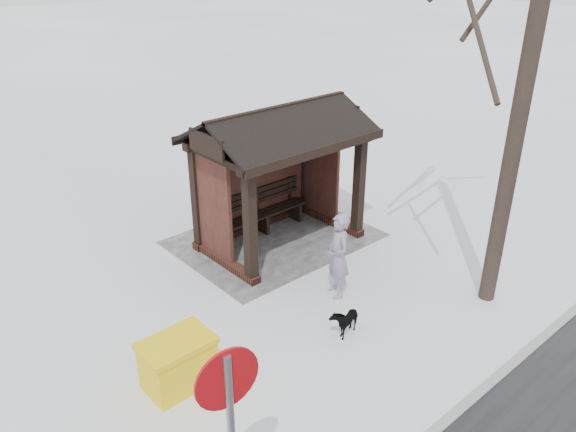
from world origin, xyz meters
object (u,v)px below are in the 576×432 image
at_px(dog, 345,319).
at_px(grit_bin, 178,362).
at_px(road_sign, 229,414).
at_px(bus_shelter, 275,148).
at_px(pedestrian, 338,256).

height_order(dog, grit_bin, grit_bin).
xyz_separation_m(dog, grit_bin, (2.77, -0.76, 0.14)).
relative_size(grit_bin, road_sign, 0.40).
height_order(bus_shelter, road_sign, bus_shelter).
bearing_deg(grit_bin, bus_shelter, -147.96).
distance_m(grit_bin, road_sign, 3.07).
distance_m(pedestrian, road_sign, 5.22).
height_order(bus_shelter, dog, bus_shelter).
relative_size(dog, grit_bin, 0.60).
height_order(grit_bin, road_sign, road_sign).
bearing_deg(dog, grit_bin, -119.33).
bearing_deg(grit_bin, pedestrian, -178.07).
bearing_deg(road_sign, bus_shelter, -127.58).
bearing_deg(bus_shelter, pedestrian, 77.32).
bearing_deg(bus_shelter, grit_bin, 32.50).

